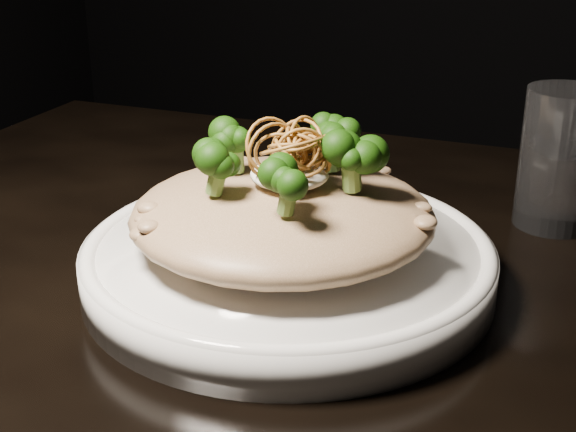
% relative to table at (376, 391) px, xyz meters
% --- Properties ---
extents(table, '(1.10, 0.80, 0.75)m').
position_rel_table_xyz_m(table, '(0.00, 0.00, 0.00)').
color(table, black).
rests_on(table, ground).
extents(plate, '(0.31, 0.31, 0.03)m').
position_rel_table_xyz_m(plate, '(-0.07, -0.00, 0.10)').
color(plate, white).
rests_on(plate, table).
extents(risotto, '(0.23, 0.23, 0.05)m').
position_rel_table_xyz_m(risotto, '(-0.08, -0.00, 0.14)').
color(risotto, brown).
rests_on(risotto, plate).
extents(broccoli, '(0.13, 0.13, 0.05)m').
position_rel_table_xyz_m(broccoli, '(-0.07, -0.01, 0.19)').
color(broccoli, black).
rests_on(broccoli, risotto).
extents(cheese, '(0.06, 0.06, 0.02)m').
position_rel_table_xyz_m(cheese, '(-0.07, -0.01, 0.17)').
color(cheese, white).
rests_on(cheese, risotto).
extents(shallots, '(0.06, 0.06, 0.04)m').
position_rel_table_xyz_m(shallots, '(-0.07, -0.01, 0.20)').
color(shallots, brown).
rests_on(shallots, cheese).
extents(drinking_glass, '(0.09, 0.09, 0.12)m').
position_rel_table_xyz_m(drinking_glass, '(0.11, 0.19, 0.14)').
color(drinking_glass, silver).
rests_on(drinking_glass, table).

